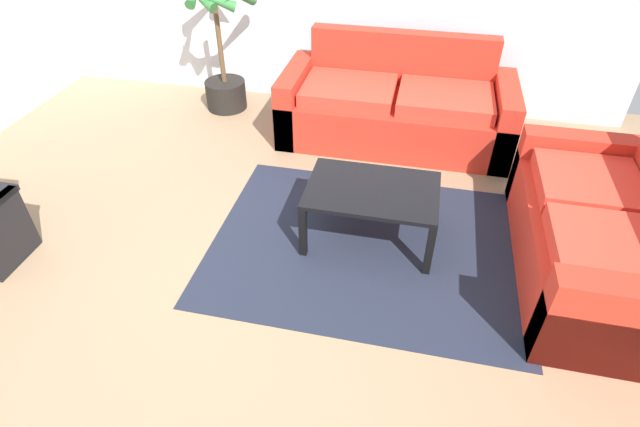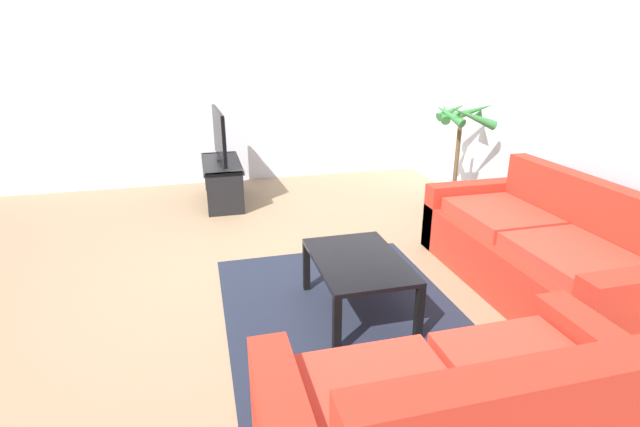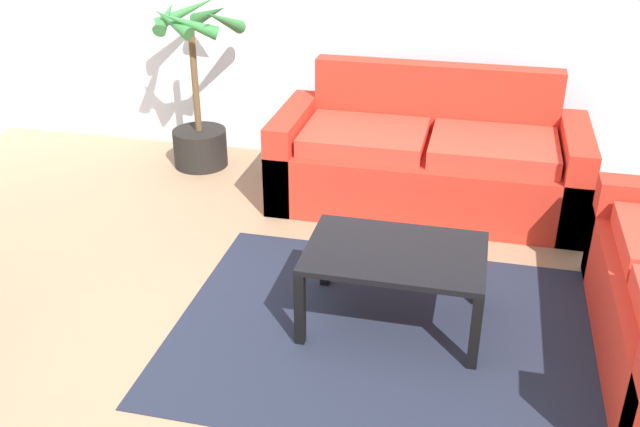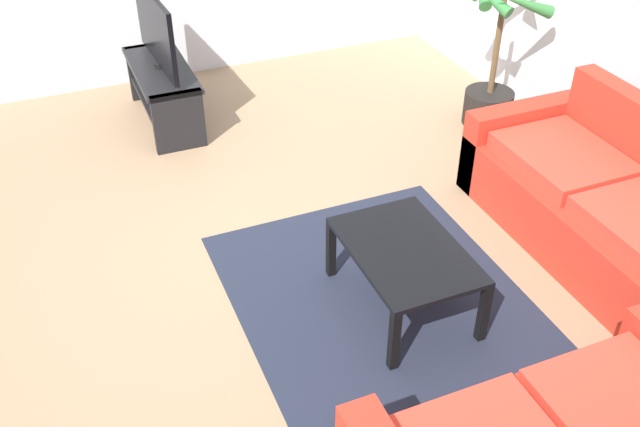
% 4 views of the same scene
% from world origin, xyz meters
% --- Properties ---
extents(ground_plane, '(6.60, 6.60, 0.00)m').
position_xyz_m(ground_plane, '(0.00, 0.00, 0.00)').
color(ground_plane, '#937556').
extents(couch_main, '(2.07, 0.90, 0.90)m').
position_xyz_m(couch_main, '(0.80, 2.28, 0.30)').
color(couch_main, red).
rests_on(couch_main, ground).
extents(coffee_table, '(0.90, 0.61, 0.43)m').
position_xyz_m(coffee_table, '(0.78, 0.79, 0.38)').
color(coffee_table, black).
rests_on(coffee_table, ground).
extents(area_rug, '(2.20, 1.70, 0.01)m').
position_xyz_m(area_rug, '(0.78, 0.69, 0.00)').
color(area_rug, '#1E2333').
rests_on(area_rug, ground).
extents(potted_palm, '(0.71, 0.69, 1.29)m').
position_xyz_m(potted_palm, '(-0.97, 2.55, 0.49)').
color(potted_palm, black).
rests_on(potted_palm, ground).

